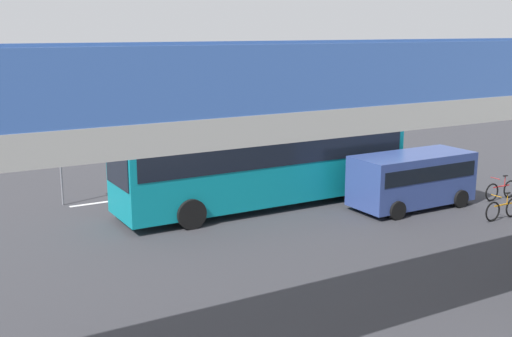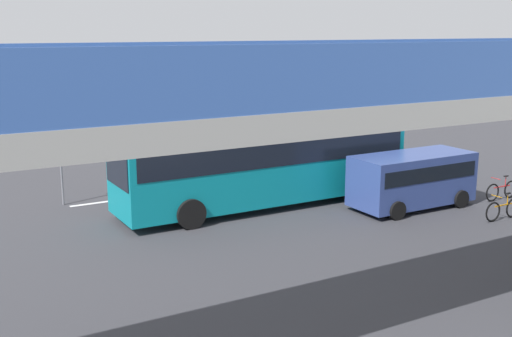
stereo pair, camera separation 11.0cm
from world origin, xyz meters
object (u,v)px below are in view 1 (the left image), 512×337
bicycle_red (501,190)px  traffic_sign (60,157)px  parked_van (412,177)px  pedestrian (302,155)px  bicycle_orange (503,209)px  city_bus (265,157)px

bicycle_red → traffic_sign: bearing=-27.2°
parked_van → traffic_sign: (11.39, -6.87, 0.71)m
bicycle_red → pedestrian: (4.21, -7.86, 0.51)m
bicycle_orange → pedestrian: bearing=-78.1°
city_bus → pedestrian: 5.91m
pedestrian → traffic_sign: size_ratio=0.64×
bicycle_orange → traffic_sign: traffic_sign is taller
bicycle_orange → bicycle_red: (-2.17, -1.86, 0.00)m
parked_van → pedestrian: size_ratio=2.68×
pedestrian → traffic_sign: traffic_sign is taller
bicycle_red → pedestrian: bearing=-61.8°
parked_van → traffic_sign: traffic_sign is taller
bicycle_orange → bicycle_red: 2.85m
city_bus → bicycle_red: 9.52m
traffic_sign → bicycle_red: bearing=152.8°
city_bus → bicycle_orange: bearing=137.6°
city_bus → pedestrian: (-4.32, -3.90, -1.00)m
bicycle_orange → traffic_sign: (13.08, -9.71, 1.52)m
pedestrian → parked_van: bearing=92.9°
traffic_sign → city_bus: bearing=149.9°
bicycle_orange → traffic_sign: bearing=-36.6°
city_bus → traffic_sign: size_ratio=4.12×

